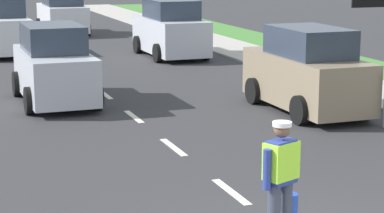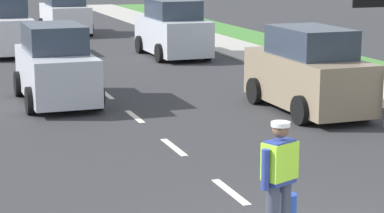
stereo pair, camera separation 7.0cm
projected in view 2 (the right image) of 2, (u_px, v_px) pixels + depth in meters
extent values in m
plane|color=#333335|center=(53.00, 52.00, 28.99)|extent=(96.00, 96.00, 0.00)
cube|color=#B2ADA3|center=(365.00, 89.00, 21.21)|extent=(2.40, 72.00, 0.14)
cube|color=silver|center=(231.00, 192.00, 12.11)|extent=(0.14, 1.40, 0.01)
cube|color=silver|center=(174.00, 147.00, 14.88)|extent=(0.14, 1.40, 0.01)
cube|color=silver|center=(135.00, 117.00, 17.65)|extent=(0.14, 1.40, 0.01)
cube|color=silver|center=(106.00, 94.00, 20.41)|extent=(0.14, 1.40, 0.01)
cube|color=silver|center=(85.00, 77.00, 23.18)|extent=(0.14, 1.40, 0.01)
cube|color=silver|center=(68.00, 64.00, 25.95)|extent=(0.14, 1.40, 0.01)
cube|color=silver|center=(54.00, 53.00, 28.71)|extent=(0.14, 1.40, 0.01)
cube|color=silver|center=(43.00, 44.00, 31.48)|extent=(0.14, 1.40, 0.01)
cube|color=silver|center=(33.00, 37.00, 34.25)|extent=(0.14, 1.40, 0.01)
cube|color=silver|center=(25.00, 31.00, 37.01)|extent=(0.14, 1.40, 0.01)
cube|color=silver|center=(18.00, 25.00, 39.78)|extent=(0.14, 1.40, 0.01)
cube|color=silver|center=(12.00, 20.00, 42.55)|extent=(0.14, 1.40, 0.01)
cube|color=silver|center=(7.00, 16.00, 45.32)|extent=(0.14, 1.40, 0.01)
cube|color=silver|center=(2.00, 13.00, 48.08)|extent=(0.14, 1.40, 0.01)
cylinder|color=#383D4C|center=(284.00, 210.00, 10.06)|extent=(0.18, 0.18, 0.82)
cube|color=navy|center=(280.00, 162.00, 9.84)|extent=(0.46, 0.38, 0.60)
cube|color=#A5EA33|center=(280.00, 161.00, 9.83)|extent=(0.53, 0.44, 0.51)
cylinder|color=navy|center=(265.00, 170.00, 9.66)|extent=(0.11, 0.11, 0.55)
cylinder|color=navy|center=(293.00, 162.00, 10.03)|extent=(0.11, 0.11, 0.55)
sphere|color=brown|center=(280.00, 130.00, 9.75)|extent=(0.22, 0.22, 0.22)
cylinder|color=silver|center=(281.00, 124.00, 9.73)|extent=(0.26, 0.26, 0.06)
cylinder|color=#2347B7|center=(287.00, 203.00, 10.24)|extent=(0.26, 0.26, 0.26)
cube|color=silver|center=(6.00, 33.00, 28.33)|extent=(1.73, 4.26, 1.28)
cube|color=#2D3847|center=(4.00, 7.00, 28.23)|extent=(1.52, 2.34, 0.70)
cylinder|color=black|center=(34.00, 49.00, 27.50)|extent=(0.22, 0.68, 0.68)
cylinder|color=black|center=(25.00, 41.00, 29.94)|extent=(0.22, 0.68, 0.68)
cube|color=silver|center=(56.00, 74.00, 19.20)|extent=(1.62, 4.01, 1.16)
cube|color=#2D3847|center=(54.00, 38.00, 19.10)|extent=(1.42, 2.20, 0.70)
cylinder|color=black|center=(98.00, 96.00, 18.41)|extent=(0.22, 0.68, 0.68)
cylinder|color=black|center=(31.00, 101.00, 17.86)|extent=(0.22, 0.68, 0.68)
cylinder|color=black|center=(79.00, 80.00, 20.70)|extent=(0.22, 0.68, 0.68)
cylinder|color=black|center=(19.00, 84.00, 20.16)|extent=(0.22, 0.68, 0.68)
cube|color=silver|center=(172.00, 35.00, 27.70)|extent=(1.77, 4.26, 1.26)
cube|color=#2D3847|center=(173.00, 9.00, 27.40)|extent=(1.56, 2.34, 0.70)
cylinder|color=black|center=(140.00, 44.00, 28.72)|extent=(0.22, 0.68, 0.68)
cylinder|color=black|center=(184.00, 43.00, 29.32)|extent=(0.22, 0.68, 0.68)
cylinder|color=black|center=(160.00, 53.00, 26.29)|extent=(0.22, 0.68, 0.68)
cylinder|color=black|center=(207.00, 51.00, 26.88)|extent=(0.22, 0.68, 0.68)
cube|color=gray|center=(307.00, 80.00, 18.12)|extent=(1.61, 4.09, 1.21)
cube|color=#2D3847|center=(311.00, 42.00, 17.83)|extent=(1.42, 2.25, 0.70)
cylinder|color=black|center=(255.00, 91.00, 19.11)|extent=(0.22, 0.68, 0.68)
cylinder|color=black|center=(312.00, 87.00, 19.65)|extent=(0.22, 0.68, 0.68)
cylinder|color=black|center=(301.00, 110.00, 16.77)|extent=(0.22, 0.68, 0.68)
cylinder|color=black|center=(364.00, 105.00, 17.31)|extent=(0.22, 0.68, 0.68)
cube|color=silver|center=(65.00, 18.00, 35.44)|extent=(1.82, 4.17, 1.20)
cylinder|color=black|center=(42.00, 25.00, 36.41)|extent=(0.22, 0.68, 0.68)
cylinder|color=black|center=(79.00, 24.00, 37.02)|extent=(0.22, 0.68, 0.68)
cylinder|color=black|center=(50.00, 30.00, 34.03)|extent=(0.22, 0.68, 0.68)
cylinder|color=black|center=(90.00, 29.00, 34.64)|extent=(0.22, 0.68, 0.68)
cylinder|color=black|center=(7.00, 21.00, 38.55)|extent=(0.22, 0.68, 0.68)
cylinder|color=black|center=(3.00, 17.00, 40.77)|extent=(0.22, 0.68, 0.68)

